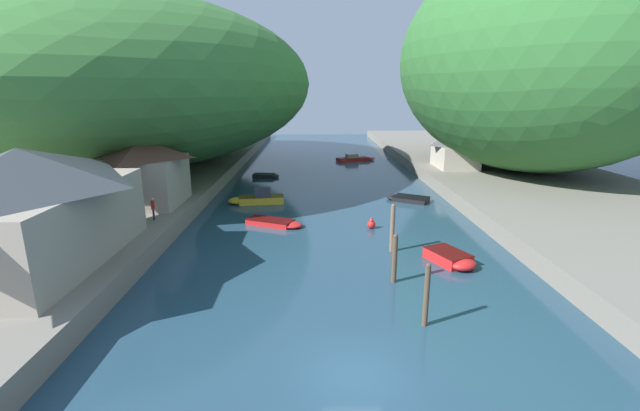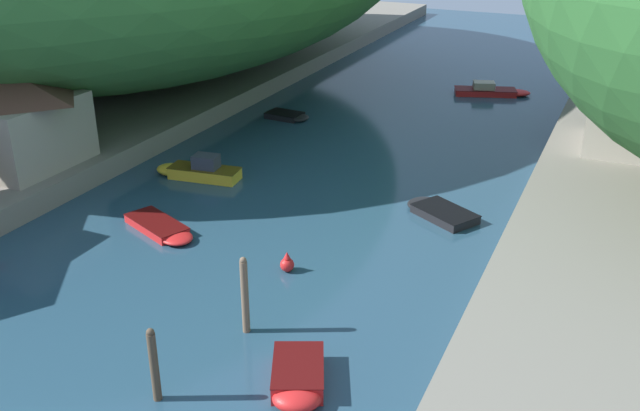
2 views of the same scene
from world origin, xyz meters
name	(u,v)px [view 2 (image 2 of 2)]	position (x,y,z in m)	size (l,w,h in m)	color
water_surface	(330,174)	(0.00, 30.00, 0.00)	(130.00, 130.00, 0.00)	#234256
left_bank	(45,118)	(-22.72, 30.00, 0.66)	(22.00, 120.00, 1.33)	slate
boathouse_shed	(16,117)	(-15.62, 21.09, 4.19)	(6.29, 6.90, 5.55)	gray
right_bank_cottage	(630,110)	(16.17, 38.59, 3.74)	(4.84, 6.58, 4.66)	#B2A899
boat_navy_launch	(162,229)	(-4.55, 19.11, 0.22)	(4.97, 3.34, 0.46)	red
boat_moored_right	(438,211)	(7.69, 27.01, 0.24)	(4.58, 3.80, 0.48)	black
boat_far_upstream	(493,91)	(5.29, 52.31, 0.34)	(6.53, 3.68, 1.11)	red
boat_red_skiff	(197,170)	(-7.10, 26.16, 0.48)	(5.48, 2.17, 1.53)	gold
boat_small_dinghy	(289,116)	(-7.35, 39.16, 0.21)	(3.43, 2.01, 0.44)	black
boat_white_cruiser	(298,380)	(7.17, 10.82, 0.36)	(3.03, 3.87, 0.73)	red
mooring_post_second	(154,364)	(3.00, 8.33, 1.45)	(0.31, 0.31, 2.89)	#4C3D2D
mooring_post_middle	(245,295)	(3.75, 13.17, 1.68)	(0.30, 0.30, 3.34)	brown
channel_buoy_near	(287,264)	(3.05, 18.18, 0.38)	(0.66, 0.66, 0.98)	red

